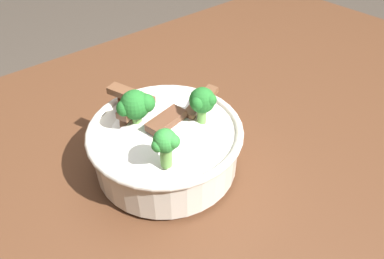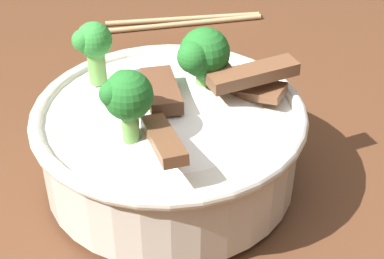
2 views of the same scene
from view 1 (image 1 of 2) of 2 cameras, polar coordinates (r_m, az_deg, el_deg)
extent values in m
cube|color=#56331E|center=(0.60, 5.19, -4.26)|extent=(1.44, 0.94, 0.05)
cube|color=#56331E|center=(1.45, 11.66, 4.39)|extent=(0.06, 0.06, 0.77)
cylinder|color=silver|center=(0.54, -4.13, -5.70)|extent=(0.11, 0.11, 0.01)
cylinder|color=silver|center=(0.52, -4.32, -2.84)|extent=(0.22, 0.22, 0.07)
torus|color=silver|center=(0.50, -4.51, -0.03)|extent=(0.23, 0.23, 0.01)
ellipsoid|color=white|center=(0.51, -4.42, -1.46)|extent=(0.19, 0.19, 0.06)
cube|color=brown|center=(0.52, -10.17, 5.67)|extent=(0.05, 0.08, 0.01)
cube|color=brown|center=(0.48, -4.32, 1.52)|extent=(0.06, 0.04, 0.01)
cube|color=brown|center=(0.50, -9.85, 3.40)|extent=(0.05, 0.03, 0.01)
cube|color=brown|center=(0.53, -10.64, 3.16)|extent=(0.06, 0.07, 0.02)
cube|color=brown|center=(0.51, 1.55, 4.71)|extent=(0.07, 0.04, 0.02)
cylinder|color=#6BA84C|center=(0.49, 1.65, 2.35)|extent=(0.01, 0.01, 0.03)
sphere|color=#237028|center=(0.47, 1.71, 4.90)|extent=(0.04, 0.04, 0.04)
sphere|color=#237028|center=(0.46, 0.91, 4.40)|extent=(0.02, 0.02, 0.02)
sphere|color=#237028|center=(0.47, 3.03, 4.94)|extent=(0.02, 0.02, 0.02)
cylinder|color=#6BA84C|center=(0.50, -9.16, 1.82)|extent=(0.01, 0.01, 0.02)
sphere|color=#237028|center=(0.48, -9.47, 4.11)|extent=(0.04, 0.04, 0.04)
sphere|color=#237028|center=(0.48, -11.11, 3.49)|extent=(0.02, 0.02, 0.02)
sphere|color=#237028|center=(0.48, -7.70, 4.38)|extent=(0.03, 0.03, 0.03)
cylinder|color=#6BA84C|center=(0.43, -4.32, -4.40)|extent=(0.02, 0.02, 0.03)
sphere|color=green|center=(0.41, -4.50, -1.88)|extent=(0.03, 0.03, 0.03)
sphere|color=green|center=(0.41, -5.69, -2.69)|extent=(0.02, 0.02, 0.02)
sphere|color=green|center=(0.41, -3.25, -1.99)|extent=(0.02, 0.02, 0.02)
camera|label=2|loc=(0.69, 26.56, 32.55)|focal=54.11mm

